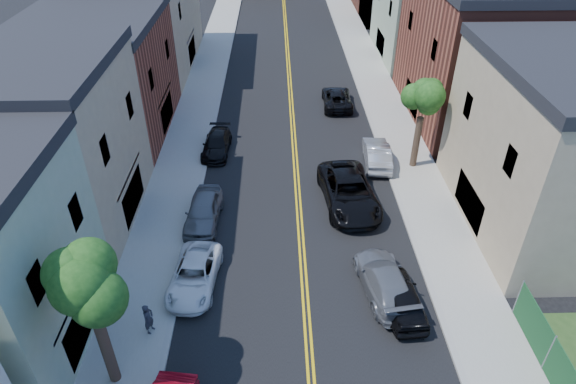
{
  "coord_description": "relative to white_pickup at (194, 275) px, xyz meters",
  "views": [
    {
      "loc": [
        -1.25,
        1.68,
        17.69
      ],
      "look_at": [
        -0.68,
        24.31,
        2.0
      ],
      "focal_mm": 30.89,
      "sensor_mm": 36.0,
      "label": 1
    }
  ],
  "objects": [
    {
      "name": "sidewalk_left",
      "position": [
        -2.53,
        20.72,
        -0.57
      ],
      "size": [
        3.2,
        100.0,
        0.15
      ],
      "primitive_type": "cube",
      "color": "gray",
      "rests_on": "ground"
    },
    {
      "name": "sidewalk_right",
      "position": [
        13.27,
        20.72,
        -0.57
      ],
      "size": [
        3.2,
        100.0,
        0.15
      ],
      "primitive_type": "cube",
      "color": "gray",
      "rests_on": "ground"
    },
    {
      "name": "curb_left",
      "position": [
        -0.78,
        20.72,
        -0.57
      ],
      "size": [
        0.3,
        100.0,
        0.15
      ],
      "primitive_type": "cube",
      "color": "gray",
      "rests_on": "ground"
    },
    {
      "name": "curb_right",
      "position": [
        11.52,
        20.72,
        -0.57
      ],
      "size": [
        0.3,
        100.0,
        0.15
      ],
      "primitive_type": "cube",
      "color": "gray",
      "rests_on": "ground"
    },
    {
      "name": "bldg_left_tan_near",
      "position": [
        -8.63,
        5.72,
        3.85
      ],
      "size": [
        9.0,
        10.0,
        9.0
      ],
      "primitive_type": "cube",
      "color": "#998466",
      "rests_on": "ground"
    },
    {
      "name": "bldg_left_brick",
      "position": [
        -8.63,
        16.72,
        3.35
      ],
      "size": [
        9.0,
        12.0,
        8.0
      ],
      "primitive_type": "cube",
      "color": "brown",
      "rests_on": "ground"
    },
    {
      "name": "bldg_left_tan_far",
      "position": [
        -8.63,
        30.72,
        4.1
      ],
      "size": [
        9.0,
        16.0,
        9.5
      ],
      "primitive_type": "cube",
      "color": "#998466",
      "rests_on": "ground"
    },
    {
      "name": "bldg_right_tan",
      "position": [
        19.37,
        4.72,
        3.85
      ],
      "size": [
        9.0,
        12.0,
        9.0
      ],
      "primitive_type": "cube",
      "color": "#998466",
      "rests_on": "ground"
    },
    {
      "name": "bldg_right_brick",
      "position": [
        19.37,
        18.72,
        4.35
      ],
      "size": [
        9.0,
        14.0,
        10.0
      ],
      "primitive_type": "cube",
      "color": "brown",
      "rests_on": "ground"
    },
    {
      "name": "bldg_right_palegrn",
      "position": [
        19.37,
        32.72,
        3.6
      ],
      "size": [
        9.0,
        12.0,
        8.5
      ],
      "primitive_type": "cube",
      "color": "gray",
      "rests_on": "ground"
    },
    {
      "name": "tree_left_mid",
      "position": [
        -2.5,
        -5.27,
        5.94
      ],
      "size": [
        5.2,
        5.2,
        9.29
      ],
      "color": "#34211A",
      "rests_on": "sidewalk_left"
    },
    {
      "name": "tree_right_far",
      "position": [
        13.29,
        10.73,
        5.11
      ],
      "size": [
        4.4,
        4.4,
        8.03
      ],
      "color": "#34211A",
      "rests_on": "sidewalk_right"
    },
    {
      "name": "white_pickup",
      "position": [
        0.0,
        0.0,
        0.0
      ],
      "size": [
        2.53,
        4.82,
        1.29
      ],
      "primitive_type": "imported",
      "rotation": [
        0.0,
        0.0,
        -0.09
      ],
      "color": "white",
      "rests_on": "ground"
    },
    {
      "name": "grey_car_left",
      "position": [
        -0.13,
        5.05,
        0.13
      ],
      "size": [
        2.08,
        4.64,
        1.55
      ],
      "primitive_type": "imported",
      "rotation": [
        0.0,
        0.0,
        -0.06
      ],
      "color": "slate",
      "rests_on": "ground"
    },
    {
      "name": "black_car_left",
      "position": [
        -0.13,
        13.04,
        -0.01
      ],
      "size": [
        2.01,
        4.5,
        1.28
      ],
      "primitive_type": "imported",
      "rotation": [
        0.0,
        0.0,
        -0.05
      ],
      "color": "black",
      "rests_on": "ground"
    },
    {
      "name": "grey_car_right",
      "position": [
        9.17,
        -0.69,
        0.09
      ],
      "size": [
        2.73,
        5.29,
        1.47
      ],
      "primitive_type": "imported",
      "rotation": [
        0.0,
        0.0,
        3.28
      ],
      "color": "slate",
      "rests_on": "ground"
    },
    {
      "name": "black_car_right",
      "position": [
        9.74,
        -1.72,
        0.07
      ],
      "size": [
        2.0,
        4.34,
        1.44
      ],
      "primitive_type": "imported",
      "rotation": [
        0.0,
        0.0,
        3.21
      ],
      "color": "black",
      "rests_on": "ground"
    },
    {
      "name": "silver_car_right",
      "position": [
        10.87,
        11.23,
        0.1
      ],
      "size": [
        1.85,
        4.62,
        1.49
      ],
      "primitive_type": "imported",
      "rotation": [
        0.0,
        0.0,
        3.08
      ],
      "color": "#9EA0A5",
      "rests_on": "ground"
    },
    {
      "name": "dark_car_right_far",
      "position": [
        9.17,
        20.55,
        0.05
      ],
      "size": [
        2.39,
        5.03,
        1.39
      ],
      "primitive_type": "imported",
      "rotation": [
        0.0,
        0.0,
        3.12
      ],
      "color": "black",
      "rests_on": "ground"
    },
    {
      "name": "black_suv_lane",
      "position": [
        8.37,
        6.56,
        0.24
      ],
      "size": [
        3.56,
        6.67,
        1.78
      ],
      "primitive_type": "imported",
      "rotation": [
        0.0,
        0.0,
        0.1
      ],
      "color": "black",
      "rests_on": "ground"
    },
    {
      "name": "pedestrian_left",
      "position": [
        -1.57,
        -2.93,
        0.28
      ],
      "size": [
        0.56,
        0.67,
        1.55
      ],
      "primitive_type": "imported",
      "rotation": [
        0.0,
        0.0,
        1.19
      ],
      "color": "#26262D",
      "rests_on": "sidewalk_left"
    }
  ]
}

